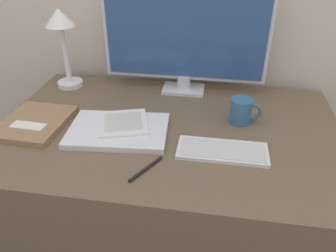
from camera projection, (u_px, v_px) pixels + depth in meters
The scene contains 9 objects.
desk at pixel (168, 207), 1.30m from camera, with size 1.16×0.74×0.75m.
monitor at pixel (185, 29), 1.22m from camera, with size 0.63×0.11×0.48m.
keyboard at pixel (222, 151), 0.98m from camera, with size 0.27×0.11×0.01m.
laptop at pixel (118, 130), 1.07m from camera, with size 0.33×0.25×0.02m.
ereader at pixel (123, 123), 1.08m from camera, with size 0.20×0.20×0.01m.
desk_lamp at pixel (62, 33), 1.27m from camera, with size 0.12×0.12×0.32m.
notebook at pixel (34, 122), 1.11m from camera, with size 0.22×0.25×0.02m.
coffee_mug at pixel (242, 111), 1.11m from camera, with size 0.11×0.07×0.09m.
pen at pixel (146, 169), 0.91m from camera, with size 0.07×0.12×0.01m.
Camera 1 is at (0.15, -0.79, 1.33)m, focal length 35.00 mm.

